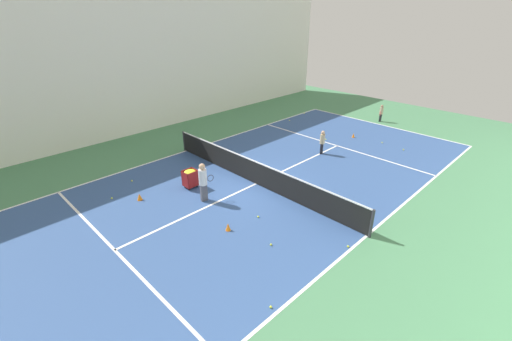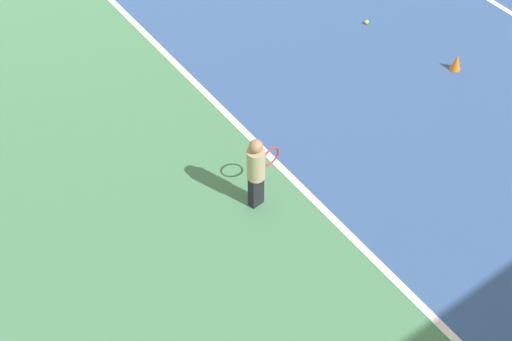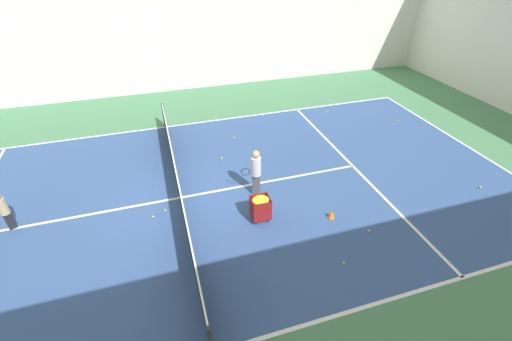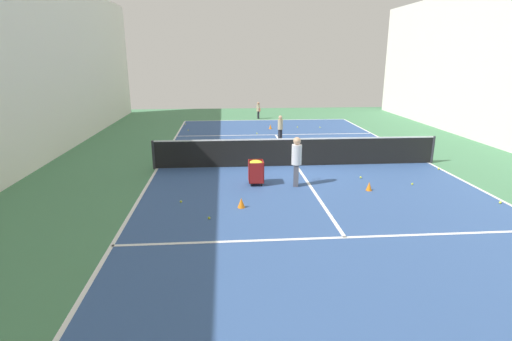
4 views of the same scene
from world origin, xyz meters
name	(u,v)px [view 2 (image 2 of 4)]	position (x,y,z in m)	size (l,w,h in m)	color
line_baseline_near	(275,161)	(0.00, -11.69, 0.01)	(10.69, 0.10, 0.00)	white
player_near_baseline	(257,168)	(0.44, -12.31, 0.65)	(0.25, 0.56, 1.14)	black
training_cone_0	(456,62)	(0.07, -8.27, 0.14)	(0.17, 0.17, 0.26)	orange
tennis_ball_15	(367,22)	(-1.60, -8.59, 0.04)	(0.07, 0.07, 0.07)	yellow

